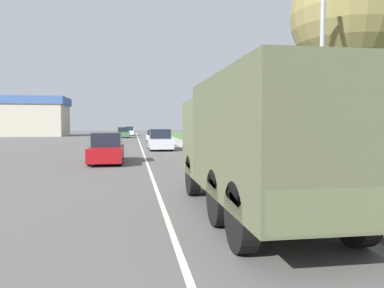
# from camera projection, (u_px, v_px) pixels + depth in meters

# --- Properties ---
(ground_plane) EXTENTS (180.00, 180.00, 0.00)m
(ground_plane) POSITION_uv_depth(u_px,v_px,m) (141.00, 146.00, 35.47)
(ground_plane) COLOR #565451
(lane_centre_stripe) EXTENTS (0.12, 120.00, 0.00)m
(lane_centre_stripe) POSITION_uv_depth(u_px,v_px,m) (141.00, 146.00, 35.47)
(lane_centre_stripe) COLOR silver
(lane_centre_stripe) RESTS_ON ground
(sidewalk_right) EXTENTS (1.80, 120.00, 0.12)m
(sidewalk_right) POSITION_uv_depth(u_px,v_px,m) (188.00, 145.00, 36.17)
(sidewalk_right) COLOR #9E9B93
(sidewalk_right) RESTS_ON ground
(grass_strip_right) EXTENTS (7.00, 120.00, 0.02)m
(grass_strip_right) POSITION_uv_depth(u_px,v_px,m) (232.00, 145.00, 36.85)
(grass_strip_right) COLOR #4C7538
(grass_strip_right) RESTS_ON ground
(military_truck) EXTENTS (2.33, 7.54, 3.08)m
(military_truck) POSITION_uv_depth(u_px,v_px,m) (256.00, 140.00, 8.47)
(military_truck) COLOR #545B3D
(military_truck) RESTS_ON ground
(car_nearest_ahead) EXTENTS (1.71, 4.86, 1.63)m
(car_nearest_ahead) POSITION_uv_depth(u_px,v_px,m) (107.00, 149.00, 20.38)
(car_nearest_ahead) COLOR maroon
(car_nearest_ahead) RESTS_ON ground
(car_second_ahead) EXTENTS (1.83, 4.45, 1.69)m
(car_second_ahead) POSITION_uv_depth(u_px,v_px,m) (160.00, 141.00, 30.51)
(car_second_ahead) COLOR #B7BABF
(car_second_ahead) RESTS_ON ground
(car_third_ahead) EXTENTS (1.93, 4.49, 1.36)m
(car_third_ahead) POSITION_uv_depth(u_px,v_px,m) (154.00, 136.00, 46.18)
(car_third_ahead) COLOR silver
(car_third_ahead) RESTS_ON ground
(car_fourth_ahead) EXTENTS (1.90, 4.14, 1.62)m
(car_fourth_ahead) POSITION_uv_depth(u_px,v_px,m) (124.00, 133.00, 58.12)
(car_fourth_ahead) COLOR #336B3D
(car_fourth_ahead) RESTS_ON ground
(car_farthest_ahead) EXTENTS (1.72, 4.32, 1.65)m
(car_farthest_ahead) POSITION_uv_depth(u_px,v_px,m) (129.00, 131.00, 69.56)
(car_farthest_ahead) COLOR silver
(car_farthest_ahead) RESTS_ON ground
(pickup_truck) EXTENTS (2.08, 5.61, 1.86)m
(pickup_truck) POSITION_uv_depth(u_px,v_px,m) (358.00, 158.00, 13.42)
(pickup_truck) COLOR silver
(pickup_truck) RESTS_ON grass_strip_right
(lamp_post) EXTENTS (1.69, 0.24, 6.20)m
(lamp_post) POSITION_uv_depth(u_px,v_px,m) (314.00, 64.00, 10.90)
(lamp_post) COLOR gray
(lamp_post) RESTS_ON sidewalk_right
(tree_mid_right) EXTENTS (4.09, 4.09, 8.05)m
(tree_mid_right) POSITION_uv_depth(u_px,v_px,m) (348.00, 16.00, 13.44)
(tree_mid_right) COLOR brown
(tree_mid_right) RESTS_ON grass_strip_right
(building_distant) EXTENTS (18.22, 9.37, 6.82)m
(building_distant) POSITION_uv_depth(u_px,v_px,m) (14.00, 116.00, 65.47)
(building_distant) COLOR #B2A893
(building_distant) RESTS_ON ground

